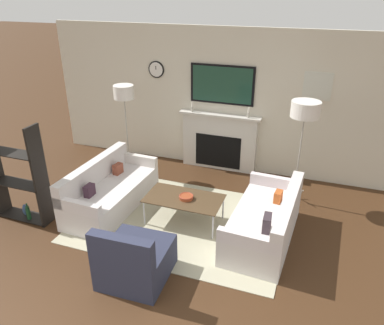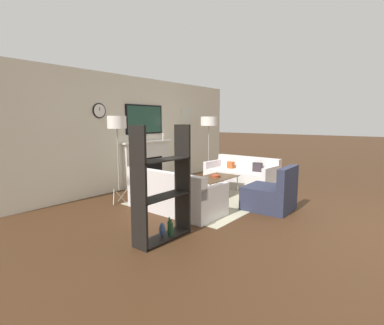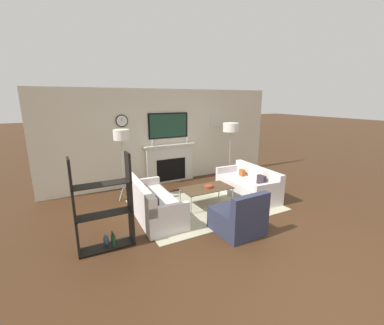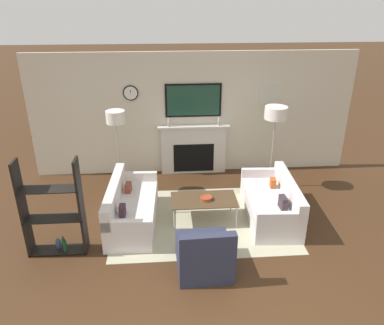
# 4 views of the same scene
# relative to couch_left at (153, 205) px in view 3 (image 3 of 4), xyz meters

# --- Properties ---
(ground_plane) EXTENTS (60.00, 60.00, 0.00)m
(ground_plane) POSITION_rel_couch_left_xyz_m (1.28, -3.04, -0.28)
(ground_plane) COLOR #3E2614
(fireplace_wall) EXTENTS (7.06, 0.28, 2.70)m
(fireplace_wall) POSITION_rel_couch_left_xyz_m (1.28, 2.12, 0.95)
(fireplace_wall) COLOR beige
(fireplace_wall) RESTS_ON ground_plane
(area_rug) EXTENTS (3.17, 2.29, 0.01)m
(area_rug) POSITION_rel_couch_left_xyz_m (1.28, -0.00, -0.27)
(area_rug) COLOR #B1AC8E
(area_rug) RESTS_ON ground_plane
(couch_left) EXTENTS (0.85, 1.84, 0.77)m
(couch_left) POSITION_rel_couch_left_xyz_m (0.00, 0.00, 0.00)
(couch_left) COLOR silver
(couch_left) RESTS_ON ground_plane
(couch_right) EXTENTS (0.91, 1.78, 0.74)m
(couch_right) POSITION_rel_couch_left_xyz_m (2.56, -0.00, -0.00)
(couch_right) COLOR silver
(couch_right) RESTS_ON ground_plane
(armchair) EXTENTS (0.82, 0.86, 0.83)m
(armchair) POSITION_rel_couch_left_xyz_m (1.18, -1.37, -0.00)
(armchair) COLOR #292D42
(armchair) RESTS_ON ground_plane
(coffee_table) EXTENTS (1.17, 0.63, 0.43)m
(coffee_table) POSITION_rel_couch_left_xyz_m (1.31, -0.00, 0.13)
(coffee_table) COLOR #4C3823
(coffee_table) RESTS_ON ground_plane
(decorative_bowl) EXTENTS (0.22, 0.22, 0.06)m
(decorative_bowl) POSITION_rel_couch_left_xyz_m (1.35, -0.01, 0.18)
(decorative_bowl) COLOR #993F21
(decorative_bowl) RESTS_ON coffee_table
(floor_lamp_left) EXTENTS (0.36, 0.36, 1.75)m
(floor_lamp_left) POSITION_rel_couch_left_xyz_m (-0.29, 1.20, 1.31)
(floor_lamp_left) COLOR #9E998E
(floor_lamp_left) RESTS_ON ground_plane
(floor_lamp_right) EXTENTS (0.45, 0.45, 1.76)m
(floor_lamp_right) POSITION_rel_couch_left_xyz_m (2.85, 1.20, 1.33)
(floor_lamp_right) COLOR #9E998E
(floor_lamp_right) RESTS_ON ground_plane
(shelf_unit) EXTENTS (0.90, 0.28, 1.60)m
(shelf_unit) POSITION_rel_couch_left_xyz_m (-1.08, -0.74, 0.43)
(shelf_unit) COLOR black
(shelf_unit) RESTS_ON ground_plane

